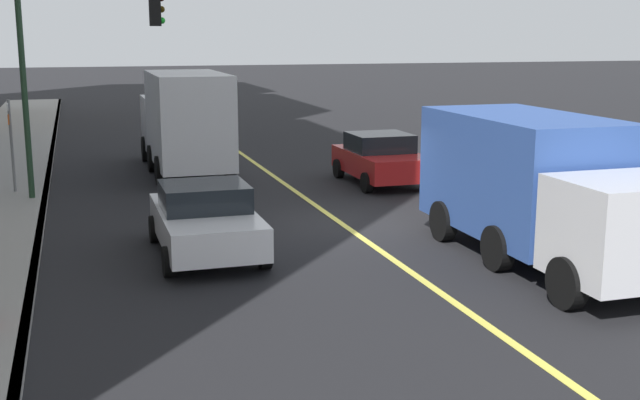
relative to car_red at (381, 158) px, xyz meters
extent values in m
plane|color=black|center=(-4.75, 2.89, -0.77)|extent=(200.00, 200.00, 0.00)
cube|color=slate|center=(-4.75, 9.89, -0.70)|extent=(80.00, 0.16, 0.15)
cube|color=#D8CC4C|center=(-4.75, 2.89, -0.77)|extent=(80.00, 0.16, 0.01)
cube|color=red|center=(-0.04, 0.00, -0.13)|extent=(3.97, 1.94, 0.69)
cube|color=black|center=(0.12, 0.00, 0.49)|extent=(1.76, 1.78, 0.55)
cylinder|color=black|center=(-1.35, -0.95, -0.47)|extent=(0.60, 0.22, 0.60)
cylinder|color=black|center=(-1.35, 0.95, -0.47)|extent=(0.60, 0.22, 0.60)
cylinder|color=black|center=(1.28, -0.95, -0.47)|extent=(0.60, 0.22, 0.60)
cylinder|color=black|center=(1.28, 0.95, -0.47)|extent=(0.60, 0.22, 0.60)
cube|color=silver|center=(-6.61, 6.48, -0.14)|extent=(4.13, 1.90, 0.67)
cube|color=black|center=(-6.53, 6.48, 0.46)|extent=(1.66, 1.75, 0.53)
cylinder|color=black|center=(-5.24, 7.42, -0.47)|extent=(0.60, 0.22, 0.60)
cylinder|color=black|center=(-5.24, 5.55, -0.47)|extent=(0.60, 0.22, 0.60)
cylinder|color=black|center=(-7.97, 7.42, -0.47)|extent=(0.60, 0.22, 0.60)
cylinder|color=black|center=(-7.97, 5.55, -0.47)|extent=(0.60, 0.22, 0.60)
cube|color=silver|center=(-11.75, 0.04, 0.53)|extent=(1.94, 2.47, 1.71)
cube|color=#2D4C93|center=(-8.21, 0.04, 0.90)|extent=(4.84, 2.47, 2.45)
cylinder|color=black|center=(-11.75, 1.23, -0.32)|extent=(0.90, 0.28, 0.90)
cylinder|color=black|center=(-7.00, -1.14, -0.32)|extent=(0.90, 0.28, 0.90)
cylinder|color=black|center=(-7.00, 1.23, -0.32)|extent=(0.90, 0.28, 0.90)
cylinder|color=black|center=(-9.42, -1.14, -0.32)|extent=(0.90, 0.28, 0.90)
cylinder|color=black|center=(-9.42, 1.23, -0.32)|extent=(0.90, 0.28, 0.90)
cube|color=silver|center=(6.60, 5.50, 0.62)|extent=(2.02, 2.25, 1.88)
cube|color=silver|center=(2.92, 5.50, 1.12)|extent=(5.04, 2.25, 2.88)
cylinder|color=black|center=(6.60, 6.57, -0.32)|extent=(0.90, 0.28, 0.90)
cylinder|color=black|center=(6.60, 4.42, -0.32)|extent=(0.90, 0.28, 0.90)
cylinder|color=black|center=(1.66, 6.57, -0.32)|extent=(0.90, 0.28, 0.90)
cylinder|color=black|center=(1.66, 4.42, -0.32)|extent=(0.90, 0.28, 0.90)
cylinder|color=black|center=(4.18, 6.57, -0.32)|extent=(0.90, 0.28, 0.90)
cylinder|color=black|center=(4.18, 4.42, -0.32)|extent=(0.90, 0.28, 0.90)
cylinder|color=#1E3823|center=(0.00, 10.21, 2.20)|extent=(0.16, 0.16, 5.95)
cube|color=black|center=(0.00, 6.70, 4.43)|extent=(0.28, 0.30, 0.90)
sphere|color=#392905|center=(0.00, 6.52, 4.43)|extent=(0.18, 0.18, 0.18)
sphere|color=green|center=(0.00, 6.52, 4.13)|extent=(0.18, 0.18, 0.18)
cylinder|color=slate|center=(1.06, 10.71, 0.61)|extent=(0.08, 0.08, 2.76)
cube|color=white|center=(1.06, 10.73, 1.79)|extent=(0.60, 0.02, 0.20)
cube|color=#DB5919|center=(1.06, 10.73, 1.44)|extent=(0.44, 0.02, 0.28)
camera|label=1|loc=(-22.80, 8.95, 3.77)|focal=44.90mm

